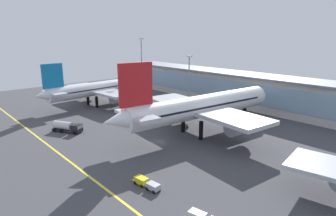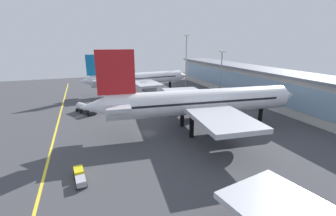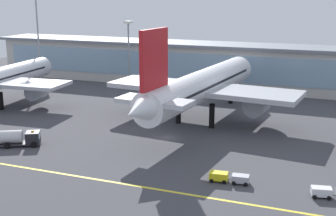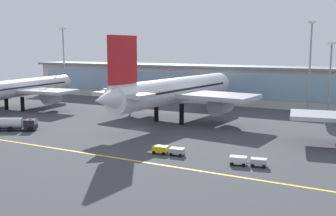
% 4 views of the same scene
% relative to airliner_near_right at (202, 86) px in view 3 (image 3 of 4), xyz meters
% --- Properties ---
extents(ground_plane, '(206.36, 206.36, 0.00)m').
position_rel_airliner_near_right_xyz_m(ground_plane, '(-2.47, -13.08, -7.57)').
color(ground_plane, '#424247').
extents(taxiway_centreline_stripe, '(165.08, 0.50, 0.01)m').
position_rel_airliner_near_right_xyz_m(taxiway_centreline_stripe, '(-2.47, -35.08, -7.57)').
color(taxiway_centreline_stripe, yellow).
rests_on(taxiway_centreline_stripe, ground).
extents(terminal_building, '(150.40, 14.00, 17.54)m').
position_rel_airliner_near_right_xyz_m(terminal_building, '(-0.65, 37.12, -0.99)').
color(terminal_building, beige).
rests_on(terminal_building, ground).
extents(airliner_near_right, '(41.05, 57.39, 20.67)m').
position_rel_airliner_near_right_xyz_m(airliner_near_right, '(0.00, 0.00, 0.00)').
color(airliner_near_right, black).
rests_on(airliner_near_right, ground).
extents(fuel_tanker_truck, '(9.10, 6.48, 2.90)m').
position_rel_airliner_near_right_xyz_m(fuel_tanker_truck, '(-25.71, -27.13, -6.06)').
color(fuel_tanker_truck, black).
rests_on(fuel_tanker_truck, ground).
extents(baggage_tug_near, '(5.79, 2.73, 1.40)m').
position_rel_airliner_near_right_xyz_m(baggage_tug_near, '(27.13, -29.25, -6.78)').
color(baggage_tug_near, black).
rests_on(baggage_tug_near, ground).
extents(service_truck_far, '(5.72, 2.24, 1.40)m').
position_rel_airliner_near_right_xyz_m(service_truck_far, '(13.14, -29.22, -6.78)').
color(service_truck_far, black).
rests_on(service_truck_far, ground).
extents(apron_light_mast_centre, '(1.80, 1.80, 25.24)m').
position_rel_airliner_near_right_xyz_m(apron_light_mast_centre, '(-56.48, 21.97, 8.78)').
color(apron_light_mast_centre, gray).
rests_on(apron_light_mast_centre, ground).
extents(apron_light_mast_east, '(1.80, 1.80, 18.85)m').
position_rel_airliner_near_right_xyz_m(apron_light_mast_east, '(-28.64, 24.47, 5.20)').
color(apron_light_mast_east, gray).
rests_on(apron_light_mast_east, ground).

